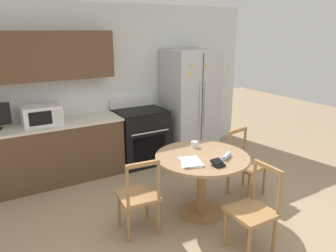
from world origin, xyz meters
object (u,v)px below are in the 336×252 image
at_px(oven_range, 141,136).
at_px(wallet, 218,164).
at_px(refrigerator, 190,103).
at_px(candle_glass, 194,145).
at_px(dining_chair_left, 139,197).
at_px(microwave, 41,115).
at_px(dining_chair_right, 245,164).
at_px(dining_chair_near, 253,211).

distance_m(oven_range, wallet, 2.19).
relative_size(refrigerator, candle_glass, 20.40).
xyz_separation_m(oven_range, wallet, (-0.13, -2.17, 0.32)).
relative_size(refrigerator, wallet, 13.96).
relative_size(dining_chair_left, wallet, 6.74).
distance_m(microwave, dining_chair_left, 2.02).
relative_size(microwave, candle_glass, 5.65).
bearing_deg(oven_range, wallet, -93.31).
bearing_deg(dining_chair_right, dining_chair_near, 40.31).
bearing_deg(dining_chair_near, oven_range, -0.57).
xyz_separation_m(dining_chair_right, candle_glass, (-0.73, 0.18, 0.36)).
xyz_separation_m(refrigerator, dining_chair_left, (-1.87, -1.75, -0.50)).
bearing_deg(candle_glass, dining_chair_left, -165.07).
xyz_separation_m(candle_glass, wallet, (-0.12, -0.61, -0.01)).
distance_m(dining_chair_near, dining_chair_right, 1.21).
distance_m(dining_chair_left, wallet, 0.94).
relative_size(microwave, dining_chair_right, 0.57).
bearing_deg(oven_range, dining_chair_right, -67.34).
distance_m(dining_chair_near, wallet, 0.61).
relative_size(dining_chair_left, candle_glass, 9.85).
relative_size(refrigerator, oven_range, 1.73).
height_order(dining_chair_right, wallet, dining_chair_right).
bearing_deg(refrigerator, oven_range, 177.15).
xyz_separation_m(refrigerator, candle_glass, (-0.96, -1.51, -0.14)).
relative_size(dining_chair_right, wallet, 6.74).
bearing_deg(dining_chair_left, candle_glass, 20.93).
bearing_deg(microwave, dining_chair_left, -71.40).
relative_size(oven_range, dining_chair_right, 1.20).
bearing_deg(dining_chair_left, dining_chair_right, 8.08).
distance_m(refrigerator, dining_chair_right, 1.78).
distance_m(refrigerator, dining_chair_near, 2.85).
bearing_deg(wallet, dining_chair_near, -81.59).
bearing_deg(dining_chair_near, refrigerator, -20.58).
xyz_separation_m(oven_range, dining_chair_left, (-0.91, -1.80, -0.03)).
height_order(oven_range, candle_glass, oven_range).
bearing_deg(microwave, wallet, -57.44).
height_order(candle_glass, wallet, candle_glass).
height_order(dining_chair_left, dining_chair_right, same).
relative_size(dining_chair_near, wallet, 6.74).
bearing_deg(microwave, candle_glass, -46.09).
relative_size(refrigerator, dining_chair_near, 2.07).
bearing_deg(microwave, refrigerator, -1.90).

